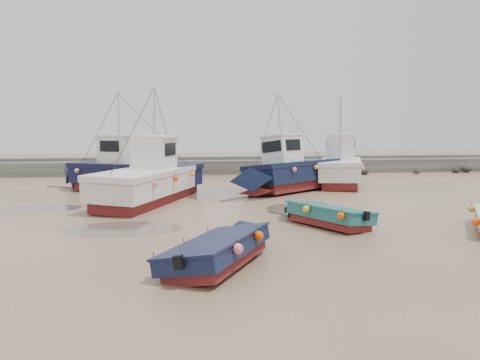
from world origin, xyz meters
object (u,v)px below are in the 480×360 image
object	(u,v)px
cabin_boat_1	(150,179)
cabin_boat_2	(289,171)
dinghy_1	(224,246)
person	(156,200)
dinghy_2	(323,212)
cabin_boat_3	(341,166)
cabin_boat_0	(126,172)

from	to	relation	value
cabin_boat_1	cabin_boat_2	world-z (taller)	same
dinghy_1	person	bearing A→B (deg)	130.83
dinghy_1	dinghy_2	bearing A→B (deg)	76.83
dinghy_1	cabin_boat_2	bearing A→B (deg)	99.14
cabin_boat_3	dinghy_1	bearing A→B (deg)	-98.26
cabin_boat_0	cabin_boat_2	distance (m)	10.40
dinghy_2	cabin_boat_2	size ratio (longest dim) A/B	0.62
dinghy_2	dinghy_1	bearing A→B (deg)	-160.80
dinghy_1	cabin_boat_3	size ratio (longest dim) A/B	0.66
dinghy_2	person	world-z (taller)	dinghy_2
person	dinghy_1	bearing A→B (deg)	90.71
cabin_boat_0	person	bearing A→B (deg)	-122.20
cabin_boat_3	cabin_boat_0	bearing A→B (deg)	-153.23
cabin_boat_2	person	size ratio (longest dim) A/B	5.14
cabin_boat_0	person	size ratio (longest dim) A/B	6.12
dinghy_1	cabin_boat_3	distance (m)	20.91
cabin_boat_1	cabin_boat_2	distance (m)	9.21
cabin_boat_2	cabin_boat_1	bearing A→B (deg)	73.42
dinghy_1	person	distance (m)	13.33
cabin_boat_1	cabin_boat_0	bearing A→B (deg)	132.73
dinghy_2	cabin_boat_1	bearing A→B (deg)	108.66
dinghy_2	cabin_boat_2	bearing A→B (deg)	55.87
dinghy_1	cabin_boat_0	size ratio (longest dim) A/B	0.58
dinghy_1	dinghy_2	size ratio (longest dim) A/B	1.12
cabin_boat_1	dinghy_1	bearing A→B (deg)	-54.35
cabin_boat_3	cabin_boat_1	bearing A→B (deg)	-133.65
cabin_boat_0	cabin_boat_3	bearing A→B (deg)	-54.68
dinghy_1	cabin_boat_0	xyz separation A→B (m)	(-4.53, 16.74, 0.76)
dinghy_2	cabin_boat_3	bearing A→B (deg)	39.13
cabin_boat_0	cabin_boat_2	size ratio (longest dim) A/B	1.19
dinghy_1	dinghy_2	world-z (taller)	same
cabin_boat_0	cabin_boat_2	bearing A→B (deg)	-67.88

